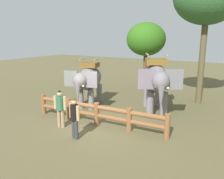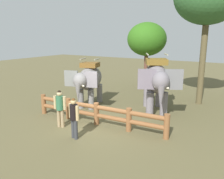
{
  "view_description": "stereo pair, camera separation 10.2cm",
  "coord_description": "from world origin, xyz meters",
  "px_view_note": "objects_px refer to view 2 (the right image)",
  "views": [
    {
      "loc": [
        5.72,
        -8.38,
        4.08
      ],
      "look_at": [
        0.0,
        1.35,
        1.4
      ],
      "focal_mm": 36.45,
      "sensor_mm": 36.0,
      "label": 1
    },
    {
      "loc": [
        5.81,
        -8.33,
        4.08
      ],
      "look_at": [
        0.0,
        1.35,
        1.4
      ],
      "focal_mm": 36.45,
      "sensor_mm": 36.0,
      "label": 2
    }
  ],
  "objects_px": {
    "tourist_man_in_blue": "(60,106)",
    "tree_back_center": "(147,40)",
    "elephant_near_left": "(89,80)",
    "log_fence": "(96,112)",
    "tourist_woman_in_black": "(74,116)",
    "elephant_center": "(156,80)"
  },
  "relations": [
    {
      "from": "log_fence",
      "to": "tourist_woman_in_black",
      "type": "relative_size",
      "value": 4.04
    },
    {
      "from": "elephant_near_left",
      "to": "tourist_woman_in_black",
      "type": "bearing_deg",
      "value": -61.32
    },
    {
      "from": "elephant_near_left",
      "to": "tourist_man_in_blue",
      "type": "bearing_deg",
      "value": -76.24
    },
    {
      "from": "tourist_woman_in_black",
      "to": "elephant_center",
      "type": "bearing_deg",
      "value": 71.08
    },
    {
      "from": "tourist_woman_in_black",
      "to": "tree_back_center",
      "type": "bearing_deg",
      "value": 95.82
    },
    {
      "from": "elephant_near_left",
      "to": "log_fence",
      "type": "bearing_deg",
      "value": -47.18
    },
    {
      "from": "tourist_man_in_blue",
      "to": "tree_back_center",
      "type": "relative_size",
      "value": 0.34
    },
    {
      "from": "tourist_man_in_blue",
      "to": "tree_back_center",
      "type": "height_order",
      "value": "tree_back_center"
    },
    {
      "from": "elephant_center",
      "to": "tourist_woman_in_black",
      "type": "distance_m",
      "value": 5.11
    },
    {
      "from": "elephant_near_left",
      "to": "elephant_center",
      "type": "xyz_separation_m",
      "value": [
        3.76,
        0.89,
        0.21
      ]
    },
    {
      "from": "log_fence",
      "to": "elephant_center",
      "type": "relative_size",
      "value": 1.85
    },
    {
      "from": "log_fence",
      "to": "elephant_center",
      "type": "height_order",
      "value": "elephant_center"
    },
    {
      "from": "tourist_woman_in_black",
      "to": "tree_back_center",
      "type": "xyz_separation_m",
      "value": [
        -0.98,
        9.64,
        2.82
      ]
    },
    {
      "from": "elephant_center",
      "to": "tourist_woman_in_black",
      "type": "bearing_deg",
      "value": -108.92
    },
    {
      "from": "elephant_near_left",
      "to": "tourist_woman_in_black",
      "type": "height_order",
      "value": "elephant_near_left"
    },
    {
      "from": "elephant_center",
      "to": "tree_back_center",
      "type": "height_order",
      "value": "tree_back_center"
    },
    {
      "from": "tourist_man_in_blue",
      "to": "tree_back_center",
      "type": "bearing_deg",
      "value": 87.86
    },
    {
      "from": "tourist_woman_in_black",
      "to": "elephant_near_left",
      "type": "bearing_deg",
      "value": 118.68
    },
    {
      "from": "tree_back_center",
      "to": "elephant_near_left",
      "type": "bearing_deg",
      "value": -101.22
    },
    {
      "from": "elephant_center",
      "to": "elephant_near_left",
      "type": "bearing_deg",
      "value": -166.68
    },
    {
      "from": "elephant_near_left",
      "to": "tree_back_center",
      "type": "xyz_separation_m",
      "value": [
        1.14,
        5.76,
        2.23
      ]
    },
    {
      "from": "tourist_woman_in_black",
      "to": "tree_back_center",
      "type": "distance_m",
      "value": 10.09
    }
  ]
}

